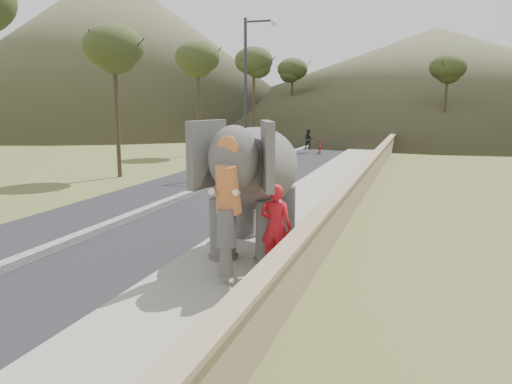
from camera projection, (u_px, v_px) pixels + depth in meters
ground at (187, 314)px, 9.14m from camera, size 160.00×160.00×0.00m
road at (185, 198)px, 20.02m from camera, size 7.00×120.00×0.03m
median at (185, 195)px, 20.00m from camera, size 0.35×120.00×0.22m
walkway at (307, 204)px, 18.45m from camera, size 3.00×120.00×0.15m
parapet at (353, 194)px, 17.85m from camera, size 0.30×120.00×1.10m
lamppost at (251, 80)px, 25.82m from camera, size 1.76×0.36×8.00m
signboard at (250, 144)px, 25.62m from camera, size 0.60×0.08×2.40m
hill_left at (115, 49)px, 70.28m from camera, size 60.00×60.00×22.00m
hill_far at (434, 78)px, 71.62m from camera, size 80.00×80.00×14.00m
elephant_and_man at (256, 186)px, 12.45m from camera, size 2.63×4.65×3.23m
motorcyclist at (316, 144)px, 36.65m from camera, size 1.79×1.96×1.79m
trees at (380, 98)px, 34.95m from camera, size 48.22×44.24×8.72m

